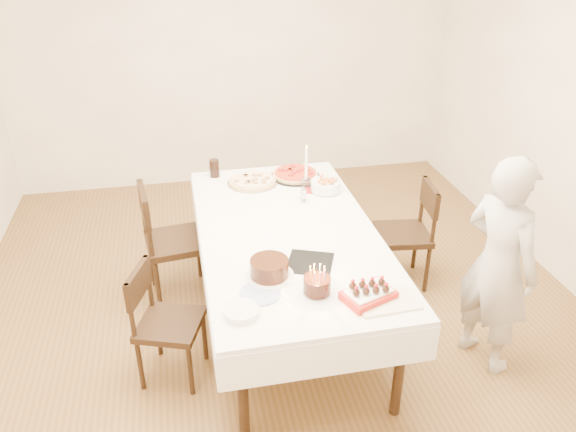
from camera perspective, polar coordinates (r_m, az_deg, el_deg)
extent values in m
plane|color=brown|center=(4.15, -0.73, -10.00)|extent=(5.00, 5.00, 0.00)
cube|color=white|center=(5.86, -5.70, 16.10)|extent=(4.50, 0.04, 2.70)
cube|color=white|center=(3.86, 0.00, -6.34)|extent=(1.37, 2.25, 0.75)
imported|color=beige|center=(3.61, 20.60, -4.74)|extent=(0.50, 0.60, 1.42)
cylinder|color=beige|center=(4.31, -3.63, 3.55)|extent=(0.52, 0.52, 0.04)
cylinder|color=red|center=(4.42, 0.75, 4.27)|extent=(0.41, 0.41, 0.04)
cube|color=#B21E1E|center=(4.25, 3.12, 2.84)|extent=(0.27, 0.27, 0.01)
cylinder|color=white|center=(4.19, 3.83, 3.09)|extent=(0.29, 0.29, 0.07)
cylinder|color=white|center=(4.19, 1.86, 5.10)|extent=(0.09, 0.09, 0.34)
cylinder|color=black|center=(4.45, -7.48, 4.83)|extent=(0.09, 0.09, 0.14)
cylinder|color=#33190C|center=(3.19, -1.91, -5.35)|extent=(0.35, 0.35, 0.11)
cube|color=black|center=(3.34, 2.26, -4.79)|extent=(0.34, 0.34, 0.01)
cylinder|color=#36170E|center=(3.04, 2.98, -6.48)|extent=(0.20, 0.20, 0.15)
cube|color=beige|center=(3.07, 9.92, -8.59)|extent=(0.34, 0.23, 0.03)
cylinder|color=white|center=(2.94, -4.75, -9.65)|extent=(0.24, 0.24, 0.04)
cylinder|color=white|center=(3.08, -2.86, -7.86)|extent=(0.27, 0.27, 0.01)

